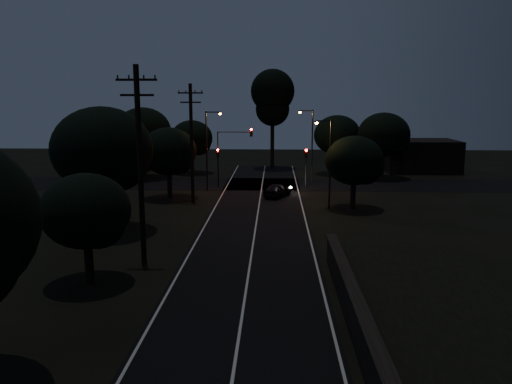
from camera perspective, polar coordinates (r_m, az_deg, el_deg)
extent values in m
cube|color=black|center=(35.02, -0.13, -4.61)|extent=(8.00, 70.00, 0.02)
cube|color=black|center=(54.56, 0.72, 0.92)|extent=(60.00, 8.00, 0.02)
cube|color=beige|center=(35.02, -0.13, -4.59)|extent=(0.12, 70.00, 0.01)
cube|color=beige|center=(35.36, -6.23, -4.50)|extent=(0.12, 70.00, 0.01)
cube|color=beige|center=(35.07, 6.03, -4.62)|extent=(0.12, 70.00, 0.01)
cube|color=black|center=(17.32, 13.39, -18.95)|extent=(0.40, 26.00, 1.50)
cube|color=black|center=(16.95, 13.51, -16.59)|extent=(0.55, 26.00, 0.10)
cube|color=black|center=(18.34, 24.42, -18.43)|extent=(6.50, 26.00, 1.20)
cylinder|color=black|center=(28.00, -13.10, 2.72)|extent=(0.30, 0.30, 11.00)
cube|color=black|center=(27.77, -13.51, 12.37)|extent=(2.20, 0.12, 0.12)
cube|color=black|center=(27.76, -13.44, 10.72)|extent=(1.80, 0.12, 0.12)
cylinder|color=black|center=(44.55, -7.37, 5.44)|extent=(0.30, 0.30, 10.50)
cube|color=black|center=(44.38, -7.51, 11.17)|extent=(2.20, 0.12, 0.12)
cube|color=black|center=(44.38, -7.48, 10.13)|extent=(1.80, 0.12, 0.12)
cylinder|color=black|center=(26.82, -18.54, -7.69)|extent=(0.44, 0.44, 2.09)
ellipsoid|color=black|center=(26.12, -18.89, -2.04)|extent=(4.43, 4.43, 3.76)
sphere|color=black|center=(25.55, -17.56, -3.26)|extent=(2.66, 2.66, 2.66)
cylinder|color=black|center=(36.59, -16.80, -1.85)|extent=(0.44, 0.44, 3.20)
ellipsoid|color=black|center=(35.95, -17.16, 4.68)|extent=(6.90, 6.90, 5.87)
sphere|color=black|center=(34.99, -15.59, 3.47)|extent=(4.14, 4.14, 4.14)
cylinder|color=black|center=(47.49, -9.84, 0.78)|extent=(0.44, 0.44, 2.45)
ellipsoid|color=black|center=(47.06, -9.96, 4.60)|extent=(5.22, 5.22, 4.44)
sphere|color=black|center=(46.43, -8.97, 3.90)|extent=(3.13, 3.13, 3.13)
cylinder|color=black|center=(63.13, -7.29, 3.26)|extent=(0.44, 0.44, 2.43)
ellipsoid|color=black|center=(62.81, -7.36, 6.13)|extent=(5.21, 5.21, 4.43)
sphere|color=black|center=(62.20, -6.60, 5.62)|extent=(3.13, 3.13, 3.13)
cylinder|color=black|center=(60.26, -12.62, 3.05)|extent=(0.44, 0.44, 3.07)
ellipsoid|color=black|center=(59.89, -12.78, 6.80)|extent=(6.46, 6.46, 5.49)
sphere|color=black|center=(59.03, -11.84, 6.16)|extent=(3.88, 3.88, 3.88)
cylinder|color=black|center=(62.73, 9.18, 3.27)|extent=(0.44, 0.44, 2.66)
ellipsoid|color=black|center=(62.39, 9.27, 6.44)|extent=(5.73, 5.73, 4.87)
sphere|color=black|center=(62.00, 10.24, 5.86)|extent=(3.44, 3.44, 3.44)
cylinder|color=black|center=(60.61, 14.22, 2.91)|extent=(0.44, 0.44, 2.82)
ellipsoid|color=black|center=(60.25, 14.38, 6.37)|extent=(6.03, 6.03, 5.12)
sphere|color=black|center=(59.94, 15.46, 5.72)|extent=(3.62, 3.62, 3.62)
cylinder|color=black|center=(43.05, 11.01, -0.37)|extent=(0.44, 0.44, 2.30)
ellipsoid|color=black|center=(42.59, 11.15, 3.56)|extent=(4.87, 4.87, 4.14)
sphere|color=black|center=(42.32, 12.37, 2.81)|extent=(2.92, 2.92, 2.92)
cylinder|color=black|center=(67.00, 1.88, 5.81)|extent=(0.50, 0.50, 7.18)
sphere|color=black|center=(66.77, 1.91, 11.45)|extent=(5.74, 5.74, 5.74)
sphere|color=black|center=(66.78, 1.90, 9.44)|extent=(4.44, 4.44, 4.44)
cube|color=black|center=(67.61, -16.29, 4.25)|extent=(10.00, 8.00, 4.40)
cube|color=black|center=(67.77, 18.18, 3.99)|extent=(9.00, 7.00, 4.00)
cylinder|color=black|center=(52.66, -4.34, 2.28)|extent=(0.12, 0.12, 3.20)
cube|color=black|center=(52.40, -4.38, 4.50)|extent=(0.28, 0.22, 0.90)
sphere|color=#FF0705|center=(52.24, -4.40, 4.81)|extent=(0.22, 0.22, 0.22)
cylinder|color=black|center=(52.42, 5.71, 2.22)|extent=(0.12, 0.12, 3.20)
cube|color=black|center=(52.16, 5.75, 4.45)|extent=(0.28, 0.22, 0.90)
sphere|color=#FF0705|center=(52.00, 5.76, 4.76)|extent=(0.22, 0.22, 0.22)
cylinder|color=black|center=(52.54, -4.36, 3.25)|extent=(0.12, 0.12, 5.00)
cube|color=black|center=(51.93, -0.54, 6.86)|extent=(0.28, 0.22, 0.90)
sphere|color=#FF0705|center=(51.78, -0.55, 7.18)|extent=(0.22, 0.22, 0.22)
cube|color=black|center=(52.05, -2.48, 6.86)|extent=(3.50, 0.08, 0.08)
cylinder|color=black|center=(50.50, -5.66, 4.65)|extent=(0.16, 0.16, 8.00)
cube|color=black|center=(50.16, -4.94, 9.09)|extent=(1.40, 0.10, 0.10)
cube|color=black|center=(50.08, -4.13, 9.04)|extent=(0.35, 0.22, 0.12)
sphere|color=orange|center=(50.08, -4.13, 8.93)|extent=(0.26, 0.26, 0.26)
cylinder|color=black|center=(56.16, 6.43, 5.23)|extent=(0.16, 0.16, 8.00)
cube|color=black|center=(55.88, 5.79, 9.23)|extent=(1.40, 0.10, 0.10)
cube|color=black|center=(55.85, 5.06, 9.19)|extent=(0.35, 0.22, 0.12)
sphere|color=orange|center=(55.85, 5.06, 9.09)|extent=(0.26, 0.26, 0.26)
cylinder|color=black|center=(42.37, 8.46, 3.10)|extent=(0.16, 0.16, 7.50)
cube|color=black|center=(42.00, 7.77, 8.05)|extent=(1.20, 0.10, 0.10)
cube|color=black|center=(41.94, 6.95, 8.00)|extent=(0.35, 0.22, 0.12)
sphere|color=orange|center=(41.95, 6.95, 7.87)|extent=(0.26, 0.26, 0.26)
imported|color=black|center=(47.47, 2.48, 0.23)|extent=(3.00, 4.13, 1.31)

